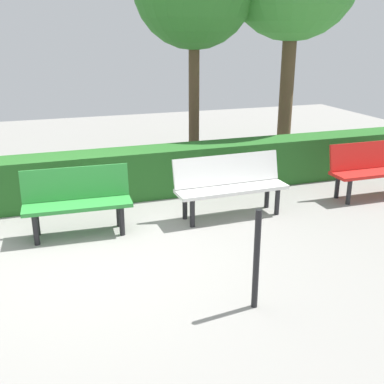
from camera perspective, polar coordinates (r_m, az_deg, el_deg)
ground_plane at (r=5.63m, az=-13.09°, el=-7.77°), size 19.14×19.14×0.00m
bench_red at (r=7.89m, az=21.68°, el=2.93°), size 1.55×0.47×0.86m
bench_white at (r=6.55m, az=4.70°, el=1.13°), size 1.61×0.51×0.86m
bench_green at (r=6.11m, az=-13.97°, el=-0.79°), size 1.38×0.51×0.86m
hedge_row at (r=7.38m, az=-6.62°, el=2.31°), size 15.14×0.58×0.76m
railing_post_mid at (r=4.38m, az=7.94°, el=-8.28°), size 0.06×0.06×1.00m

